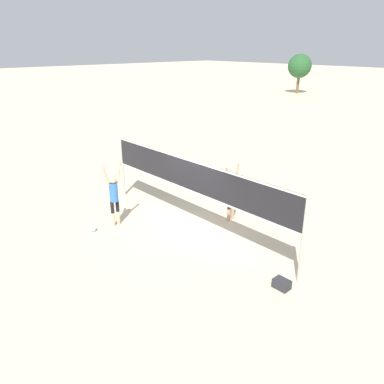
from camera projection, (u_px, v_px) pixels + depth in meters
name	position (u px, v px, depth m)	size (l,w,h in m)	color
ground_plane	(192.00, 228.00, 12.64)	(200.00, 200.00, 0.00)	beige
volleyball_net	(192.00, 180.00, 12.00)	(8.35, 0.11, 2.41)	beige
player_spiker	(114.00, 194.00, 12.45)	(0.28, 0.71, 2.20)	beige
player_blocker	(231.00, 192.00, 12.86)	(0.28, 0.69, 2.03)	tan
volleyball	(93.00, 228.00, 12.40)	(0.22, 0.22, 0.22)	white
gear_bag	(282.00, 284.00, 9.50)	(0.42, 0.30, 0.24)	#2D2D33
tree_right_cluster	(300.00, 66.00, 46.33)	(2.88, 2.88, 4.74)	brown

